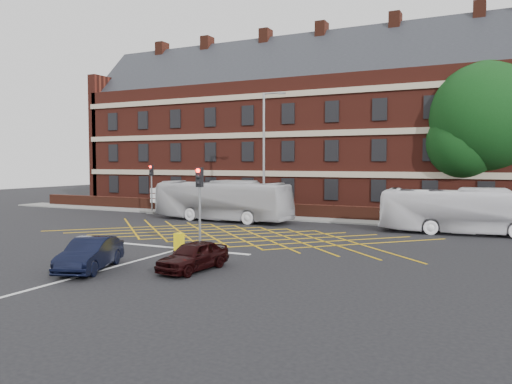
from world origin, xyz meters
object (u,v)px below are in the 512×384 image
at_px(bus_right, 466,211).
at_px(utility_cabinet, 179,242).
at_px(bus_left, 222,201).
at_px(direction_signs, 155,196).
at_px(car_maroon, 193,256).
at_px(street_lamp, 265,176).
at_px(car_navy, 90,254).
at_px(deciduous_tree, 485,126).
at_px(traffic_light_near, 200,219).
at_px(traffic_light_far, 152,194).

bearing_deg(bus_right, utility_cabinet, 130.37).
height_order(bus_left, direction_signs, bus_left).
relative_size(car_maroon, street_lamp, 0.37).
xyz_separation_m(bus_left, car_navy, (3.88, -17.79, -0.89)).
relative_size(street_lamp, utility_cabinet, 10.45).
distance_m(direction_signs, utility_cabinet, 21.64).
distance_m(bus_left, deciduous_tree, 21.09).
distance_m(traffic_light_near, traffic_light_far, 20.80).
bearing_deg(car_navy, street_lamp, 71.88).
distance_m(bus_left, bus_right, 17.35).
bearing_deg(car_navy, deciduous_tree, 41.49).
distance_m(bus_right, direction_signs, 26.94).
height_order(car_navy, traffic_light_far, traffic_light_far).
height_order(bus_left, car_maroon, bus_left).
relative_size(bus_right, traffic_light_far, 2.45).
height_order(deciduous_tree, utility_cabinet, deciduous_tree).
xyz_separation_m(bus_right, deciduous_tree, (0.74, 8.72, 5.89)).
bearing_deg(bus_right, deciduous_tree, -10.16).
relative_size(bus_left, direction_signs, 5.11).
xyz_separation_m(bus_right, street_lamp, (-14.34, 0.87, 1.98)).
bearing_deg(street_lamp, bus_left, -155.97).
xyz_separation_m(street_lamp, utility_cabinet, (1.68, -13.84, -2.97)).
distance_m(deciduous_tree, utility_cabinet, 26.41).
xyz_separation_m(traffic_light_far, utility_cabinet, (12.89, -14.41, -1.30)).
height_order(street_lamp, direction_signs, street_lamp).
distance_m(traffic_light_far, direction_signs, 2.37).
relative_size(traffic_light_far, street_lamp, 0.44).
height_order(traffic_light_far, direction_signs, traffic_light_far).
xyz_separation_m(traffic_light_far, street_lamp, (11.21, -0.57, 1.67)).
bearing_deg(car_maroon, utility_cabinet, 137.39).
bearing_deg(street_lamp, deciduous_tree, 27.49).
distance_m(car_maroon, traffic_light_far, 23.99).
height_order(deciduous_tree, traffic_light_near, deciduous_tree).
distance_m(traffic_light_near, direction_signs, 23.08).
bearing_deg(traffic_light_far, traffic_light_near, -45.90).
xyz_separation_m(car_maroon, traffic_light_near, (-1.52, 2.91, 1.15)).
distance_m(traffic_light_near, street_lamp, 14.83).
distance_m(car_navy, traffic_light_far, 23.13).
bearing_deg(deciduous_tree, direction_signs, -169.17).
bearing_deg(bus_left, traffic_light_near, -151.18).
bearing_deg(car_navy, direction_signs, 100.65).
relative_size(deciduous_tree, utility_cabinet, 13.12).
distance_m(car_maroon, deciduous_tree, 27.98).
distance_m(deciduous_tree, traffic_light_near, 25.78).
bearing_deg(car_maroon, bus_left, 121.33).
xyz_separation_m(deciduous_tree, street_lamp, (-15.08, -7.85, -3.91)).
xyz_separation_m(bus_right, direction_signs, (-26.72, 3.47, -0.08)).
relative_size(bus_left, deciduous_tree, 0.92).
relative_size(traffic_light_near, traffic_light_far, 1.00).
height_order(bus_right, traffic_light_far, traffic_light_far).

